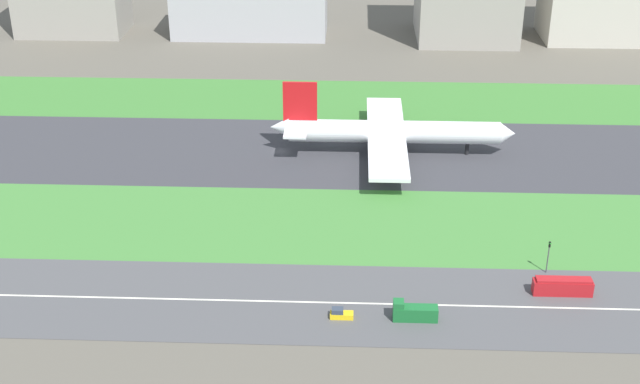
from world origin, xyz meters
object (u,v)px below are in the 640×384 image
Objects in this scene: car_2 at (341,314)px; traffic_light at (548,255)px; truck_1 at (414,312)px; airliner at (388,132)px; bus_0 at (563,286)px; hangar_building at (250,2)px.

traffic_light is at bearing -156.76° from car_2.
truck_1 reaches higher than car_2.
bus_0 is (32.45, -68.00, -4.41)m from airliner.
airliner is 14.77× the size of car_2.
traffic_light is 0.12× the size of hangar_building.
truck_1 is 0.14× the size of hangar_building.
car_2 is 196.19m from hangar_building.
truck_1 is 1.17× the size of traffic_light.
car_2 is (-13.73, 0.00, -0.75)m from truck_1.
truck_1 reaches higher than bus_0.
bus_0 is 0.20× the size of hangar_building.
truck_1 is 33.54m from traffic_light.
bus_0 is 31.34m from truck_1.
airliner reaches higher than truck_1.
airliner is at bearing -66.48° from hangar_building.
car_2 is 45.73m from traffic_light.
airliner is at bearing 115.51° from bus_0.
traffic_light is at bearing -62.73° from airliner.
airliner is at bearing -98.01° from car_2.
truck_1 is at bearing -87.98° from airliner.
hangar_building is at bearing -78.62° from car_2.
airliner is at bearing -87.98° from truck_1.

